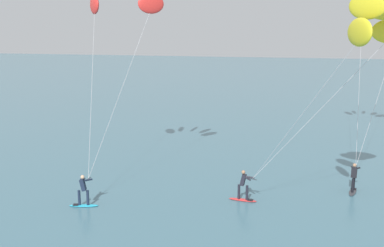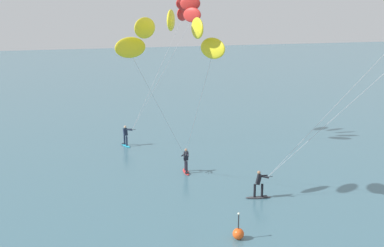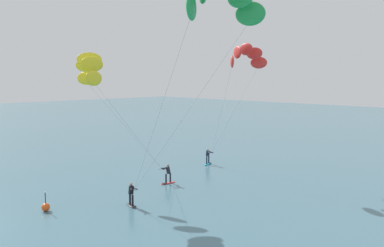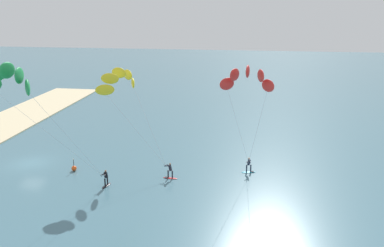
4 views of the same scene
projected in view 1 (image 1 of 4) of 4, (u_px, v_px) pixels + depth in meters
The scene contains 2 objects.
kitesurfer_mid_water at pixel (371, 23), 19.85m from camera, with size 5.68×8.31×10.88m.
kitesurfer_far_out at pixel (120, 2), 26.88m from camera, with size 6.31×4.89×12.08m.
Camera 1 is at (-22.11, 13.28, 9.15)m, focal length 44.32 mm.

